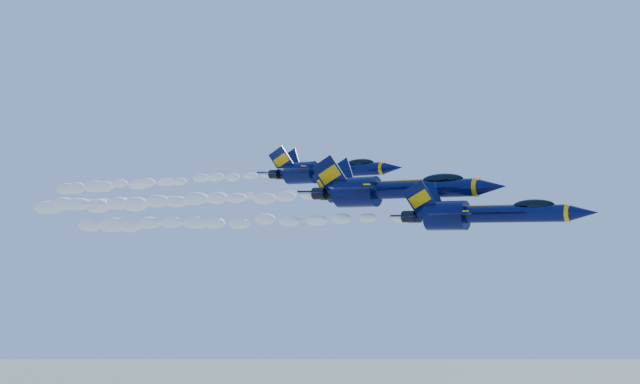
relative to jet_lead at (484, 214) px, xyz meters
The scene contains 8 objects.
jet_lead is the anchor object (origin of this frame).
smoke_trail_jet_lead 27.42m from the jet_lead, behind, with size 40.87×1.69×1.52m, color white.
jet_second 10.73m from the jet_lead, 161.23° to the left, with size 19.06×15.64×7.08m.
smoke_trail_jet_second 38.66m from the jet_lead, behind, with size 40.87×1.97×1.77m, color white.
jet_third 22.92m from the jet_lead, 142.74° to the left, with size 14.89×12.21×5.53m.
smoke_trail_jet_third 47.00m from the jet_lead, 162.98° to the left, with size 40.87×1.54×1.39m, color white.
jet_fourth 35.31m from the jet_lead, 142.41° to the left, with size 18.27×14.98×6.79m.
smoke_trail_jet_fourth 59.95m from the jet_lead, 159.20° to the left, with size 40.87×1.89×1.70m, color white.
Camera 1 is at (40.43, -73.66, 147.69)m, focal length 45.00 mm.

